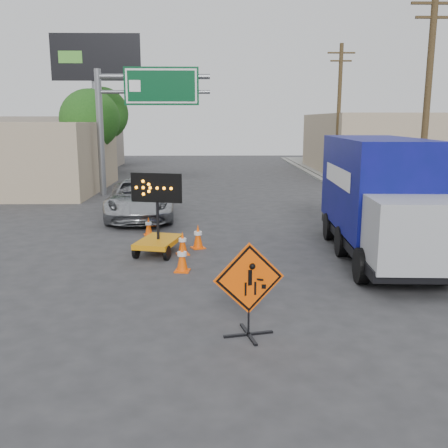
{
  "coord_description": "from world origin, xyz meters",
  "views": [
    {
      "loc": [
        -0.29,
        -9.77,
        4.1
      ],
      "look_at": [
        -0.04,
        3.01,
        1.44
      ],
      "focal_mm": 40.0,
      "sensor_mm": 36.0,
      "label": 1
    }
  ],
  "objects_px": {
    "construction_sign": "(249,287)",
    "box_truck": "(379,205)",
    "pickup_truck": "(140,199)",
    "arrow_board": "(158,236)"
  },
  "relations": [
    {
      "from": "pickup_truck",
      "to": "arrow_board",
      "type": "bearing_deg",
      "value": -82.63
    },
    {
      "from": "construction_sign",
      "to": "pickup_truck",
      "type": "distance_m",
      "value": 12.73
    },
    {
      "from": "pickup_truck",
      "to": "box_truck",
      "type": "distance_m",
      "value": 10.44
    },
    {
      "from": "construction_sign",
      "to": "box_truck",
      "type": "xyz_separation_m",
      "value": [
        4.3,
        5.64,
        0.64
      ]
    },
    {
      "from": "construction_sign",
      "to": "box_truck",
      "type": "relative_size",
      "value": 0.24
    },
    {
      "from": "construction_sign",
      "to": "box_truck",
      "type": "bearing_deg",
      "value": 39.73
    },
    {
      "from": "pickup_truck",
      "to": "box_truck",
      "type": "height_order",
      "value": "box_truck"
    },
    {
      "from": "arrow_board",
      "to": "box_truck",
      "type": "relative_size",
      "value": 0.33
    },
    {
      "from": "arrow_board",
      "to": "box_truck",
      "type": "height_order",
      "value": "box_truck"
    },
    {
      "from": "construction_sign",
      "to": "arrow_board",
      "type": "xyz_separation_m",
      "value": [
        -2.4,
        6.08,
        -0.4
      ]
    }
  ]
}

